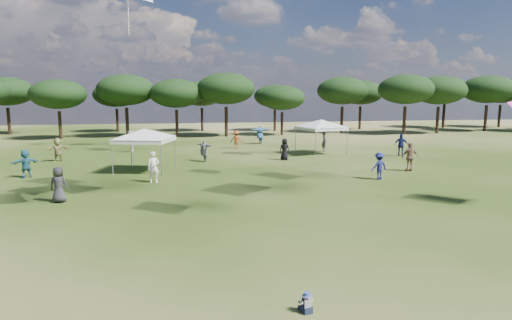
% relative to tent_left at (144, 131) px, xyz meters
% --- Properties ---
extents(tree_line, '(108.78, 17.63, 7.77)m').
position_rel_tent_left_xyz_m(tree_line, '(6.94, 26.06, 2.75)').
color(tree_line, black).
rests_on(tree_line, ground).
extents(tent_left, '(6.38, 6.38, 3.10)m').
position_rel_tent_left_xyz_m(tent_left, '(0.00, 0.00, 0.00)').
color(tent_left, gray).
rests_on(tent_left, ground).
extents(tent_right, '(6.36, 6.36, 3.21)m').
position_rel_tent_left_xyz_m(tent_right, '(13.89, 5.85, 0.12)').
color(tent_right, gray).
rests_on(tent_right, ground).
extents(toddler, '(0.35, 0.38, 0.49)m').
position_rel_tent_left_xyz_m(toddler, '(4.96, -19.49, -2.45)').
color(toddler, '#161E33').
rests_on(toddler, ground).
extents(festival_crowd, '(28.23, 23.20, 1.89)m').
position_rel_tent_left_xyz_m(festival_crowd, '(5.34, 4.71, -1.79)').
color(festival_crowd, '#302E34').
rests_on(festival_crowd, ground).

